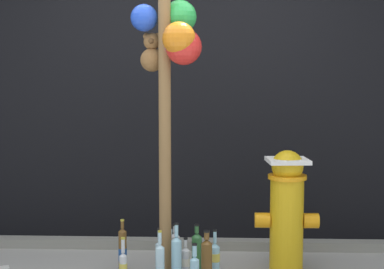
% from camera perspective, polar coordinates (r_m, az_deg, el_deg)
% --- Properties ---
extents(building_wall, '(10.00, 0.20, 3.89)m').
position_cam_1_polar(building_wall, '(5.26, -1.07, 11.04)').
color(building_wall, black).
rests_on(building_wall, ground_plane).
extents(curb_strip, '(8.00, 0.12, 0.08)m').
position_cam_1_polar(curb_strip, '(4.98, -1.35, -10.78)').
color(curb_strip, gray).
rests_on(curb_strip, ground_plane).
extents(memorial_post, '(0.59, 0.43, 3.08)m').
position_cam_1_polar(memorial_post, '(4.12, -2.13, 11.03)').
color(memorial_post, olive).
rests_on(memorial_post, ground_plane).
extents(fire_hydrant, '(0.47, 0.32, 0.91)m').
position_cam_1_polar(fire_hydrant, '(4.38, 9.36, -7.22)').
color(fire_hydrant, gold).
rests_on(fire_hydrant, ground_plane).
extents(bottle_1, '(0.08, 0.08, 0.35)m').
position_cam_1_polar(bottle_1, '(4.23, 1.46, -12.10)').
color(bottle_1, brown).
rests_on(bottle_1, ground_plane).
extents(bottle_2, '(0.07, 0.07, 0.28)m').
position_cam_1_polar(bottle_2, '(4.32, -0.64, -12.36)').
color(bottle_2, silver).
rests_on(bottle_2, ground_plane).
extents(bottle_3, '(0.08, 0.08, 0.42)m').
position_cam_1_polar(bottle_3, '(4.54, -2.45, -10.74)').
color(bottle_3, '#B2DBEA').
rests_on(bottle_3, ground_plane).
extents(bottle_4, '(0.07, 0.07, 0.42)m').
position_cam_1_polar(bottle_4, '(4.19, -1.55, -12.07)').
color(bottle_4, '#93CCE0').
rests_on(bottle_4, ground_plane).
extents(bottle_5, '(0.08, 0.08, 0.36)m').
position_cam_1_polar(bottle_5, '(4.40, -1.71, -11.56)').
color(bottle_5, silver).
rests_on(bottle_5, ground_plane).
extents(bottle_6, '(0.08, 0.08, 0.36)m').
position_cam_1_polar(bottle_6, '(4.40, 0.47, -11.46)').
color(bottle_6, '#337038').
rests_on(bottle_6, ground_plane).
extents(bottle_7, '(0.07, 0.07, 0.33)m').
position_cam_1_polar(bottle_7, '(4.39, -3.21, -11.79)').
color(bottle_7, '#B2DBEA').
rests_on(bottle_7, ground_plane).
extents(bottle_8, '(0.08, 0.08, 0.32)m').
position_cam_1_polar(bottle_8, '(4.40, 2.28, -11.95)').
color(bottle_8, '#93CCE0').
rests_on(bottle_8, ground_plane).
extents(bottle_9, '(0.06, 0.06, 0.39)m').
position_cam_1_polar(bottle_9, '(4.45, -6.88, -11.24)').
color(bottle_9, brown).
rests_on(bottle_9, ground_plane).
extents(bottle_10, '(0.06, 0.06, 0.38)m').
position_cam_1_polar(bottle_10, '(4.14, -3.18, -12.55)').
color(bottle_10, '#B2DBEA').
rests_on(bottle_10, ground_plane).
extents(bottle_11, '(0.06, 0.06, 0.32)m').
position_cam_1_polar(bottle_11, '(4.23, -6.82, -12.72)').
color(bottle_11, silver).
rests_on(bottle_11, ground_plane).
extents(litter_2, '(0.11, 0.11, 0.01)m').
position_cam_1_polar(litter_2, '(4.74, -18.11, -12.36)').
color(litter_2, silver).
rests_on(litter_2, ground_plane).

